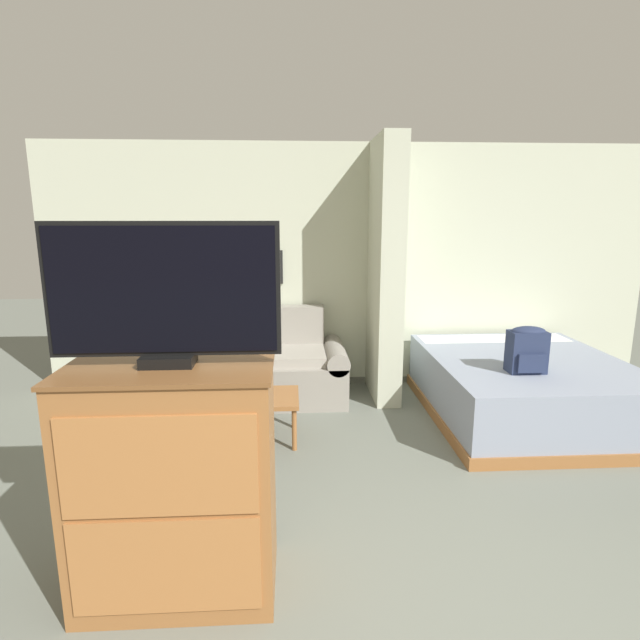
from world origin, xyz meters
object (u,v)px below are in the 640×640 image
Objects in this scene: couch at (260,367)px; bed at (523,386)px; tv at (164,294)px; table_lamp at (147,324)px; tv_dresser at (176,481)px; coffee_table at (260,402)px; backpack at (527,349)px.

couch is 0.88× the size of bed.
couch is at bearing 84.86° from tv.
tv_dresser reaches higher than table_lamp.
coffee_table is 1.63× the size of backpack.
tv reaches higher than couch.
couch is at bearing 93.38° from coffee_table.
tv_dresser is (0.86, -2.66, -0.22)m from table_lamp.
couch is 4.48× the size of backpack.
tv_dresser reaches higher than bed.
table_lamp is 3.67m from bed.
tv_dresser is 0.59× the size of bed.
tv_dresser is 3.44m from bed.
tv is 2.66× the size of backpack.
table_lamp is at bearing 140.20° from coffee_table.
backpack reaches higher than couch.
bed is at bearing 37.23° from tv_dresser.
table_lamp is 0.35× the size of tv_dresser.
backpack is at bearing -24.57° from couch.
tv reaches higher than tv_dresser.
couch is at bearing 165.91° from bed.
coffee_table is at bearing -171.09° from bed.
tv_dresser reaches higher than backpack.
table_lamp is at bearing 107.97° from tv.
tv reaches higher than backpack.
backpack reaches higher than bed.
tv reaches higher than table_lamp.
coffee_table is 2.45m from bed.
tv_dresser is at bearing -90.00° from tv.
table_lamp is 3.54m from backpack.
couch reaches higher than bed.
tv_dresser is (-0.30, -1.69, 0.25)m from coffee_table.
couch is 2.72m from tv_dresser.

